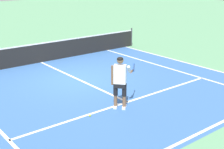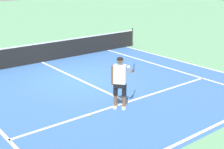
{
  "view_description": "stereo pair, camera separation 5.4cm",
  "coord_description": "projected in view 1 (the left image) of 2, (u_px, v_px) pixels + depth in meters",
  "views": [
    {
      "loc": [
        -6.55,
        -10.44,
        4.15
      ],
      "look_at": [
        -0.54,
        -2.92,
        1.05
      ],
      "focal_mm": 50.43,
      "sensor_mm": 36.0,
      "label": 1
    },
    {
      "loc": [
        -6.51,
        -10.47,
        4.15
      ],
      "look_at": [
        -0.54,
        -2.92,
        1.05
      ],
      "focal_mm": 50.43,
      "sensor_mm": 36.0,
      "label": 2
    }
  ],
  "objects": [
    {
      "name": "line_singles_right",
      "position": [
        169.0,
        68.0,
        14.4
      ],
      "size": [
        0.1,
        9.26,
        0.01
      ],
      "primitive_type": "cube",
      "color": "white",
      "rests_on": "ground"
    },
    {
      "name": "tennis_ball_near_feet",
      "position": [
        90.0,
        115.0,
        9.55
      ],
      "size": [
        0.07,
        0.07,
        0.07
      ],
      "primitive_type": "sphere",
      "color": "#CCE02D",
      "rests_on": "ground"
    },
    {
      "name": "line_baseline",
      "position": [
        197.0,
        134.0,
        8.51
      ],
      "size": [
        10.98,
        0.1,
        0.01
      ],
      "primitive_type": "cube",
      "color": "white",
      "rests_on": "ground"
    },
    {
      "name": "tennis_net",
      "position": [
        40.0,
        52.0,
        15.24
      ],
      "size": [
        11.96,
        0.08,
        1.07
      ],
      "color": "#333338",
      "rests_on": "ground"
    },
    {
      "name": "ground_plane",
      "position": [
        78.0,
        79.0,
        12.93
      ],
      "size": [
        80.0,
        80.0,
        0.0
      ],
      "primitive_type": "plane",
      "color": "#609E70"
    },
    {
      "name": "line_service",
      "position": [
        127.0,
        102.0,
        10.63
      ],
      "size": [
        8.23,
        0.1,
        0.01
      ],
      "primitive_type": "cube",
      "color": "white",
      "rests_on": "ground"
    },
    {
      "name": "tennis_player",
      "position": [
        120.0,
        79.0,
        9.86
      ],
      "size": [
        1.19,
        0.67,
        1.71
      ],
      "color": "white",
      "rests_on": "ground"
    },
    {
      "name": "line_centre_service",
      "position": [
        76.0,
        78.0,
        13.01
      ],
      "size": [
        0.1,
        6.4,
        0.01
      ],
      "primitive_type": "cube",
      "color": "white",
      "rests_on": "ground"
    },
    {
      "name": "line_doubles_right",
      "position": [
        188.0,
        63.0,
        15.21
      ],
      "size": [
        0.1,
        9.26,
        0.01
      ],
      "primitive_type": "cube",
      "color": "white",
      "rests_on": "ground"
    },
    {
      "name": "court_inner_surface",
      "position": [
        97.0,
        88.0,
        11.95
      ],
      "size": [
        10.98,
        9.66,
        0.0
      ],
      "primitive_type": "cube",
      "color": "#3866A8",
      "rests_on": "ground"
    }
  ]
}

